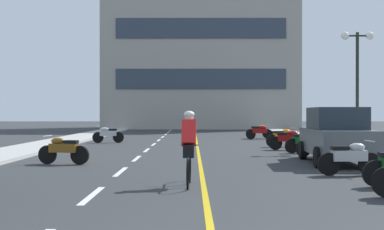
{
  "coord_description": "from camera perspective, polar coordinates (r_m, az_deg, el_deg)",
  "views": [
    {
      "loc": [
        -0.01,
        -3.97,
        1.65
      ],
      "look_at": [
        0.0,
        17.63,
        1.55
      ],
      "focal_mm": 46.95,
      "sensor_mm": 36.0,
      "label": 1
    }
  ],
  "objects": [
    {
      "name": "motorcycle_6",
      "position": [
        21.04,
        12.58,
        -2.94
      ],
      "size": [
        1.65,
        0.76,
        0.92
      ],
      "color": "black",
      "rests_on": "ground"
    },
    {
      "name": "cyclist_rider",
      "position": [
        11.32,
        -0.39,
        -3.58
      ],
      "size": [
        0.42,
        1.77,
        1.71
      ],
      "color": "black",
      "rests_on": "ground"
    },
    {
      "name": "curb_right",
      "position": [
        28.93,
        14.42,
        -2.89
      ],
      "size": [
        2.4,
        72.0,
        0.12
      ],
      "primitive_type": "cube",
      "color": "#A8A8A3",
      "rests_on": "ground"
    },
    {
      "name": "lane_dash_3",
      "position": [
        18.15,
        -6.35,
        -4.93
      ],
      "size": [
        0.14,
        2.2,
        0.01
      ],
      "primitive_type": "cube",
      "color": "silver",
      "rests_on": "ground"
    },
    {
      "name": "motorcycle_5",
      "position": [
        19.45,
        13.89,
        -3.2
      ],
      "size": [
        1.63,
        0.81,
        0.92
      ],
      "color": "black",
      "rests_on": "ground"
    },
    {
      "name": "lane_dash_1",
      "position": [
        10.3,
        -11.32,
        -8.93
      ],
      "size": [
        0.14,
        2.2,
        0.01
      ],
      "primitive_type": "cube",
      "color": "silver",
      "rests_on": "ground"
    },
    {
      "name": "office_building",
      "position": [
        53.73,
        0.89,
        7.32
      ],
      "size": [
        19.78,
        8.81,
        16.49
      ],
      "color": "#9E998E",
      "rests_on": "ground"
    },
    {
      "name": "lane_dash_8",
      "position": [
        38.06,
        -3.04,
        -2.21
      ],
      "size": [
        0.14,
        2.2,
        0.01
      ],
      "primitive_type": "cube",
      "color": "silver",
      "rests_on": "ground"
    },
    {
      "name": "motorcycle_3",
      "position": [
        13.83,
        17.45,
        -4.62
      ],
      "size": [
        1.7,
        0.6,
        0.92
      ],
      "color": "black",
      "rests_on": "ground"
    },
    {
      "name": "lane_dash_10",
      "position": [
        46.04,
        -2.51,
        -1.78
      ],
      "size": [
        0.14,
        2.2,
        0.01
      ],
      "primitive_type": "cube",
      "color": "silver",
      "rests_on": "ground"
    },
    {
      "name": "motorcycle_10",
      "position": [
        31.2,
        7.69,
        -1.89
      ],
      "size": [
        1.7,
        0.6,
        0.92
      ],
      "color": "black",
      "rests_on": "ground"
    },
    {
      "name": "motorcycle_4",
      "position": [
        16.54,
        -14.46,
        -3.82
      ],
      "size": [
        1.69,
        0.61,
        0.92
      ],
      "color": "black",
      "rests_on": "ground"
    },
    {
      "name": "lane_dash_2",
      "position": [
        14.21,
        -8.14,
        -6.38
      ],
      "size": [
        0.14,
        2.2,
        0.01
      ],
      "primitive_type": "cube",
      "color": "silver",
      "rests_on": "ground"
    },
    {
      "name": "lane_dash_7",
      "position": [
        34.07,
        -3.39,
        -2.5
      ],
      "size": [
        0.14,
        2.2,
        0.01
      ],
      "primitive_type": "cube",
      "color": "silver",
      "rests_on": "ground"
    },
    {
      "name": "motorcycle_8",
      "position": [
        24.49,
        10.25,
        -2.49
      ],
      "size": [
        1.67,
        0.71,
        0.92
      ],
      "color": "black",
      "rests_on": "ground"
    },
    {
      "name": "lane_dash_4",
      "position": [
        22.12,
        -5.21,
        -4.0
      ],
      "size": [
        0.14,
        2.2,
        0.01
      ],
      "primitive_type": "cube",
      "color": "silver",
      "rests_on": "ground"
    },
    {
      "name": "ground_plane",
      "position": [
        25.02,
        -0.01,
        -3.51
      ],
      "size": [
        140.0,
        140.0,
        0.0
      ],
      "primitive_type": "plane",
      "color": "#2D3033"
    },
    {
      "name": "lane_dash_9",
      "position": [
        42.05,
        -2.75,
        -1.97
      ],
      "size": [
        0.14,
        2.2,
        0.01
      ],
      "primitive_type": "cube",
      "color": "silver",
      "rests_on": "ground"
    },
    {
      "name": "lane_dash_5",
      "position": [
        26.1,
        -4.42,
        -3.35
      ],
      "size": [
        0.14,
        2.2,
        0.01
      ],
      "primitive_type": "cube",
      "color": "silver",
      "rests_on": "ground"
    },
    {
      "name": "motorcycle_9",
      "position": [
        27.75,
        -9.56,
        -2.16
      ],
      "size": [
        1.7,
        0.6,
        0.92
      ],
      "color": "black",
      "rests_on": "ground"
    },
    {
      "name": "parked_car_near",
      "position": [
        16.94,
        16.04,
        -2.22
      ],
      "size": [
        2.1,
        4.28,
        1.82
      ],
      "color": "black",
      "rests_on": "ground"
    },
    {
      "name": "motorcycle_7",
      "position": [
        22.49,
        10.86,
        -2.73
      ],
      "size": [
        1.7,
        0.6,
        0.92
      ],
      "color": "black",
      "rests_on": "ground"
    },
    {
      "name": "lane_dash_6",
      "position": [
        30.08,
        -3.83,
        -2.87
      ],
      "size": [
        0.14,
        2.2,
        0.01
      ],
      "primitive_type": "cube",
      "color": "silver",
      "rests_on": "ground"
    },
    {
      "name": "motorcycle_11",
      "position": [
        32.62,
        7.57,
        -1.8
      ],
      "size": [
        1.7,
        0.6,
        0.92
      ],
      "color": "black",
      "rests_on": "ground"
    },
    {
      "name": "street_lamp_mid",
      "position": [
        23.62,
        18.23,
        5.67
      ],
      "size": [
        1.46,
        0.36,
        5.14
      ],
      "color": "black",
      "rests_on": "curb_right"
    },
    {
      "name": "curb_left",
      "position": [
        28.92,
        -14.45,
        -2.89
      ],
      "size": [
        2.4,
        72.0,
        0.12
      ],
      "primitive_type": "cube",
      "color": "#A8A8A3",
      "rests_on": "ground"
    },
    {
      "name": "lane_dash_11",
      "position": [
        50.04,
        -2.32,
        -1.62
      ],
      "size": [
        0.14,
        2.2,
        0.01
      ],
      "primitive_type": "cube",
      "color": "silver",
      "rests_on": "ground"
    },
    {
      "name": "centre_line_yellow",
      "position": [
        28.02,
        0.5,
        -3.1
      ],
      "size": [
        0.12,
        66.0,
        0.01
      ],
      "primitive_type": "cube",
      "color": "gold",
      "rests_on": "ground"
    }
  ]
}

